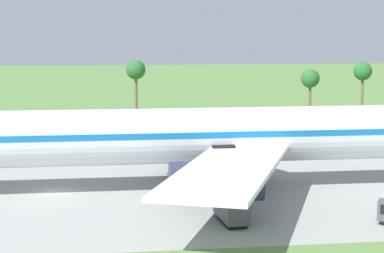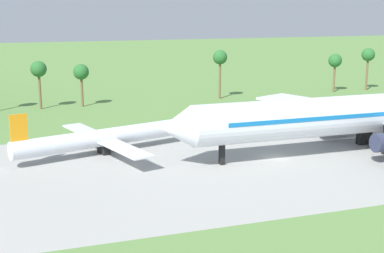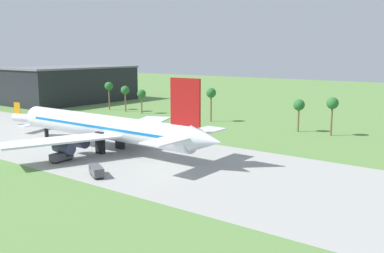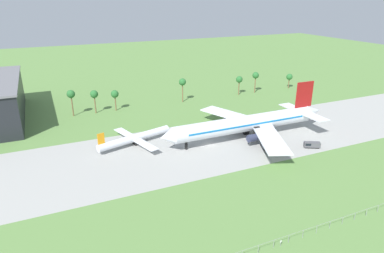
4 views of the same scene
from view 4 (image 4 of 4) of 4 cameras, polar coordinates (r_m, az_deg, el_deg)
ground_plane at (r=125.89m, az=2.78°, el=-3.00°), size 600.00×600.00×0.00m
taxiway_strip at (r=125.89m, az=2.78°, el=-2.99°), size 320.00×44.00×0.02m
jet_airliner at (r=131.16m, az=9.50°, el=0.56°), size 70.31×55.04×19.45m
regional_aircraft at (r=126.30m, az=-9.54°, el=-1.92°), size 28.65×26.01×7.85m
baggage_tug at (r=122.66m, az=12.85°, el=-3.63°), size 2.43×5.73×2.06m
fuel_truck at (r=129.94m, az=19.28°, el=-2.88°), size 5.91×4.44×2.13m
perimeter_fence at (r=86.48m, az=20.09°, el=-15.59°), size 80.10×0.10×2.10m
no_stopping_sign at (r=80.65m, az=14.56°, el=-18.24°), size 0.44×0.08×1.68m
palm_tree_row at (r=174.60m, az=-1.07°, el=6.96°), size 124.87×3.60×12.25m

